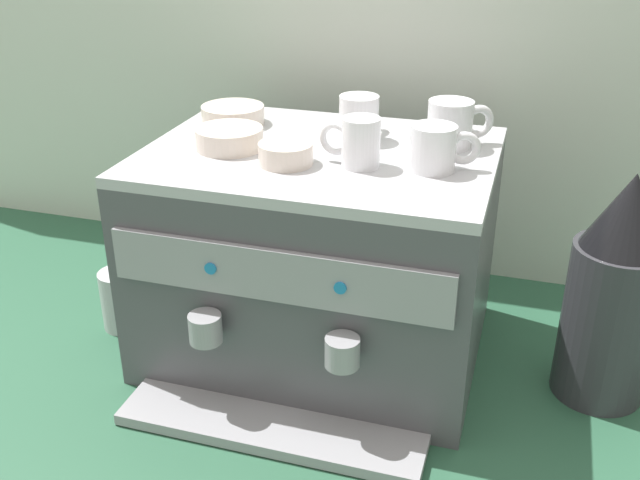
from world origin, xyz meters
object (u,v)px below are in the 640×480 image
(ceramic_bowl_0, at_px, (229,139))
(coffee_grinder, at_px, (613,294))
(espresso_machine, at_px, (319,255))
(ceramic_cup_2, at_px, (452,124))
(ceramic_bowl_1, at_px, (286,154))
(ceramic_cup_3, at_px, (358,142))
(ceramic_bowl_2, at_px, (233,115))
(ceramic_cup_0, at_px, (360,117))
(milk_pitcher, at_px, (122,299))
(ceramic_cup_1, at_px, (436,148))

(ceramic_bowl_0, height_order, coffee_grinder, ceramic_bowl_0)
(espresso_machine, xyz_separation_m, ceramic_bowl_0, (-0.16, -0.03, 0.22))
(ceramic_cup_2, relative_size, ceramic_bowl_1, 1.25)
(ceramic_cup_3, bearing_deg, ceramic_bowl_2, 151.50)
(ceramic_cup_0, distance_m, ceramic_bowl_2, 0.26)
(coffee_grinder, bearing_deg, ceramic_bowl_0, -176.81)
(ceramic_bowl_2, xyz_separation_m, coffee_grinder, (0.74, -0.10, -0.23))
(ceramic_bowl_1, xyz_separation_m, milk_pitcher, (-0.38, 0.03, -0.36))
(ceramic_cup_2, distance_m, ceramic_bowl_0, 0.40)
(ceramic_cup_0, distance_m, ceramic_cup_3, 0.15)
(ceramic_bowl_1, bearing_deg, ceramic_bowl_2, 133.31)
(ceramic_cup_3, bearing_deg, milk_pitcher, 179.95)
(espresso_machine, xyz_separation_m, ceramic_cup_3, (0.08, -0.05, 0.25))
(ceramic_bowl_2, bearing_deg, espresso_machine, -27.01)
(coffee_grinder, bearing_deg, ceramic_cup_2, 163.78)
(ceramic_cup_0, relative_size, ceramic_cup_3, 1.08)
(ceramic_bowl_1, relative_size, coffee_grinder, 0.22)
(espresso_machine, relative_size, ceramic_cup_3, 5.73)
(ceramic_cup_2, distance_m, milk_pitcher, 0.76)
(espresso_machine, distance_m, ceramic_cup_2, 0.35)
(espresso_machine, distance_m, milk_pitcher, 0.44)
(coffee_grinder, bearing_deg, ceramic_cup_0, 170.16)
(espresso_machine, relative_size, milk_pitcher, 4.92)
(ceramic_cup_1, height_order, milk_pitcher, ceramic_cup_1)
(ceramic_bowl_0, height_order, milk_pitcher, ceramic_bowl_0)
(milk_pitcher, bearing_deg, coffee_grinder, 3.62)
(espresso_machine, height_order, ceramic_bowl_0, ceramic_bowl_0)
(ceramic_bowl_1, bearing_deg, ceramic_bowl_0, 158.77)
(ceramic_bowl_1, xyz_separation_m, coffee_grinder, (0.56, 0.09, -0.23))
(espresso_machine, distance_m, ceramic_cup_1, 0.33)
(ceramic_bowl_0, xyz_separation_m, coffee_grinder, (0.69, 0.04, -0.23))
(ceramic_cup_0, relative_size, milk_pitcher, 0.92)
(milk_pitcher, bearing_deg, espresso_machine, 7.24)
(ceramic_cup_2, height_order, coffee_grinder, ceramic_cup_2)
(ceramic_bowl_0, bearing_deg, espresso_machine, 11.09)
(ceramic_cup_1, height_order, coffee_grinder, ceramic_cup_1)
(ceramic_bowl_0, relative_size, coffee_grinder, 0.29)
(ceramic_bowl_1, bearing_deg, ceramic_cup_0, 63.15)
(ceramic_cup_2, relative_size, ceramic_bowl_2, 0.95)
(ceramic_cup_3, bearing_deg, espresso_machine, 147.94)
(coffee_grinder, bearing_deg, espresso_machine, -179.23)
(ceramic_cup_0, height_order, ceramic_bowl_1, ceramic_cup_0)
(milk_pitcher, bearing_deg, ceramic_bowl_1, -4.09)
(ceramic_cup_0, bearing_deg, milk_pitcher, -162.89)
(ceramic_bowl_2, relative_size, milk_pitcher, 0.98)
(ceramic_cup_3, height_order, ceramic_bowl_2, ceramic_cup_3)
(ceramic_cup_3, bearing_deg, ceramic_cup_1, 8.21)
(ceramic_bowl_1, relative_size, ceramic_bowl_2, 0.76)
(ceramic_cup_2, xyz_separation_m, ceramic_cup_3, (-0.14, -0.15, 0.00))
(ceramic_cup_1, height_order, ceramic_bowl_1, ceramic_cup_1)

